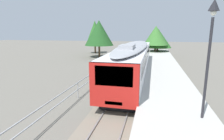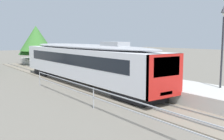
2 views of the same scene
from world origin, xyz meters
The scene contains 9 objects.
ground_plane centered at (-3.00, 22.00, 0.00)m, with size 160.00×160.00×0.00m, color #6B665B.
track_rails centered at (0.00, 22.00, 0.03)m, with size 3.20×60.00×0.14m.
commuter_train centered at (0.00, 28.39, 2.15)m, with size 2.82×20.32×3.74m.
station_platform centered at (3.25, 22.00, 0.45)m, with size 3.90×60.00×0.90m, color #B7B5AD.
platform_lamp_mid_platform centered at (4.44, 17.71, 4.62)m, with size 0.34×0.34×5.35m.
tree_behind_carpark centered at (-8.12, 42.59, 4.63)m, with size 5.48×5.48×6.98m.
tree_behind_station_far centered at (-11.09, 49.20, 4.77)m, with size 3.95×3.95×7.29m.
tree_distant_left centered at (2.82, 48.15, 3.55)m, with size 5.54×5.54×5.47m.
tree_distant_centre centered at (2.36, 46.92, 4.12)m, with size 4.85×4.85×6.02m.
Camera 1 is at (2.05, 8.96, 4.91)m, focal length 29.24 mm.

